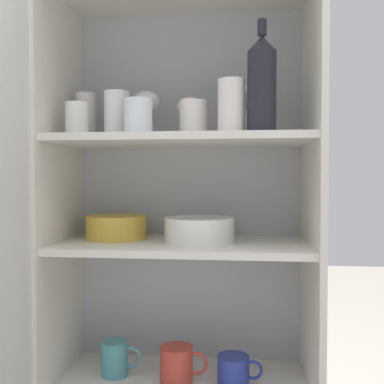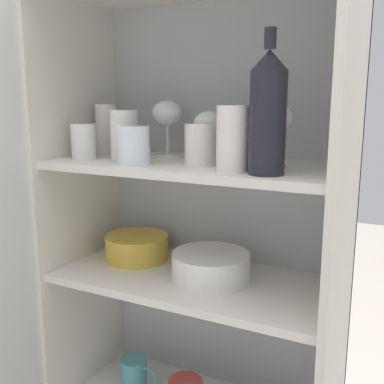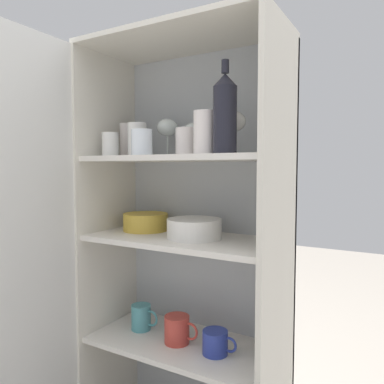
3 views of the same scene
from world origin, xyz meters
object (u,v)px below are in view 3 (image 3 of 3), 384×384
coffee_mug_primary (142,317)px  mixing_bowl_large (146,221)px  wine_bottle (225,113)px  plate_stack_white (194,228)px

coffee_mug_primary → mixing_bowl_large: bearing=99.2°
wine_bottle → coffee_mug_primary: wine_bottle is taller
wine_bottle → plate_stack_white: (-0.17, 0.11, -0.39)m
plate_stack_white → coffee_mug_primary: (-0.25, 0.01, -0.39)m
plate_stack_white → mixing_bowl_large: 0.26m
plate_stack_white → mixing_bowl_large: size_ratio=1.10×
wine_bottle → plate_stack_white: wine_bottle is taller
wine_bottle → plate_stack_white: size_ratio=1.44×
plate_stack_white → wine_bottle: bearing=-31.8°
plate_stack_white → coffee_mug_primary: bearing=178.4°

